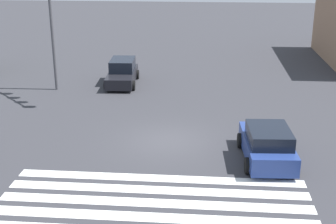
# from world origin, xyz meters

# --- Properties ---
(ground_plane) EXTENTS (119.33, 119.33, 0.00)m
(ground_plane) POSITION_xyz_m (0.00, 0.00, 0.00)
(ground_plane) COLOR #333338
(traffic_signal_mast) EXTENTS (3.76, 3.76, 7.26)m
(traffic_signal_mast) POSITION_xyz_m (-6.58, 6.58, 5.44)
(traffic_signal_mast) COLOR #47474C
(traffic_signal_mast) RESTS_ON ground_plane
(car_2) EXTENTS (2.15, 4.52, 1.62)m
(car_2) POSITION_xyz_m (-3.90, 9.60, 0.74)
(car_2) COLOR black
(car_2) RESTS_ON ground_plane
(car_3) EXTENTS (2.33, 4.32, 1.56)m
(car_3) POSITION_xyz_m (4.39, -1.74, 0.75)
(car_3) COLOR navy
(car_3) RESTS_ON ground_plane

